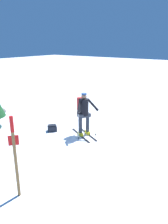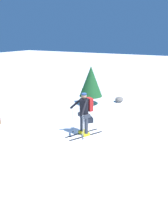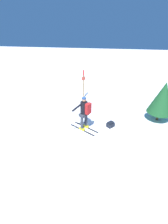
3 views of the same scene
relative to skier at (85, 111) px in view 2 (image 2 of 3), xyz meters
The scene contains 5 objects.
ground_plane 1.08m from the skier, 58.91° to the left, with size 80.00×80.00×0.00m, color white.
skier is the anchor object (origin of this frame).
dropped_backpack 1.67m from the skier, 159.63° to the right, with size 0.47×0.48×0.28m.
rock_boulder 5.24m from the skier, behind, with size 0.58×0.49×0.32m, color slate.
pine_tree 4.30m from the skier, 155.90° to the right, with size 1.35×1.35×2.24m.
Camera 2 is at (7.02, 3.71, 3.89)m, focal length 35.00 mm.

